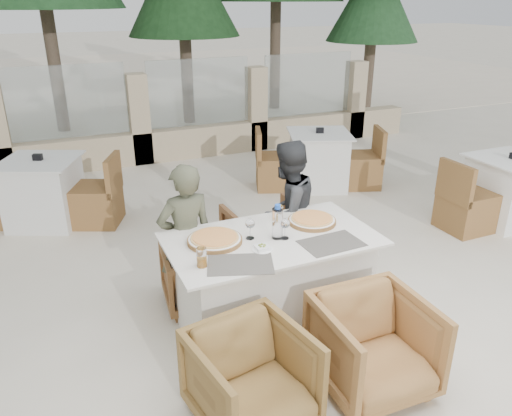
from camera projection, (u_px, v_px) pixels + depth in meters
name	position (u px, v px, depth m)	size (l,w,h in m)	color
ground	(269.00, 328.00, 4.01)	(80.00, 80.00, 0.00)	beige
sand_patch	(82.00, 81.00, 15.82)	(30.00, 16.00, 0.01)	beige
perimeter_wall_far	(139.00, 113.00, 7.75)	(10.00, 0.34, 1.60)	tan
pine_far_right	(374.00, 8.00, 10.66)	(1.98, 1.98, 4.50)	#224C25
dining_table	(271.00, 281.00, 3.94)	(1.60, 0.90, 0.77)	silver
placemat_near_left	(240.00, 264.00, 3.41)	(0.45, 0.30, 0.00)	#5D574F
placemat_near_right	(332.00, 243.00, 3.70)	(0.45, 0.30, 0.00)	#565049
pizza_left	(215.00, 239.00, 3.71)	(0.41, 0.41, 0.05)	#DD5D1E
pizza_right	(312.00, 220.00, 4.03)	(0.39, 0.39, 0.05)	#DD5C1E
water_bottle	(277.00, 222.00, 3.73)	(0.08, 0.08, 0.27)	#C2E8FF
wine_glass_centre	(250.00, 228.00, 3.74)	(0.08, 0.08, 0.18)	silver
wine_glass_near	(285.00, 228.00, 3.74)	(0.08, 0.08, 0.18)	white
beer_glass_left	(202.00, 257.00, 3.36)	(0.07, 0.07, 0.14)	orange
beer_glass_right	(279.00, 213.00, 4.07)	(0.06, 0.06, 0.13)	gold
olive_dish	(262.00, 247.00, 3.60)	(0.11, 0.11, 0.04)	white
armchair_far_left	(198.00, 275.00, 4.26)	(0.57, 0.59, 0.53)	brown
armchair_far_right	(269.00, 241.00, 4.71)	(0.72, 0.74, 0.67)	brown
armchair_near_left	(252.00, 379.00, 3.04)	(0.67, 0.69, 0.62)	olive
armchair_near_right	(374.00, 346.00, 3.30)	(0.70, 0.72, 0.66)	#9D6B39
diner_left	(186.00, 240.00, 4.03)	(0.47, 0.31, 1.29)	#4A4C37
diner_right	(287.00, 213.00, 4.49)	(0.65, 0.50, 1.33)	#333437
bg_table_a	(44.00, 192.00, 5.75)	(1.64, 0.82, 0.77)	silver
bg_table_b	(318.00, 160.00, 6.88)	(1.64, 0.82, 0.77)	silver
bg_table_c	(507.00, 190.00, 5.81)	(1.64, 0.82, 0.77)	white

